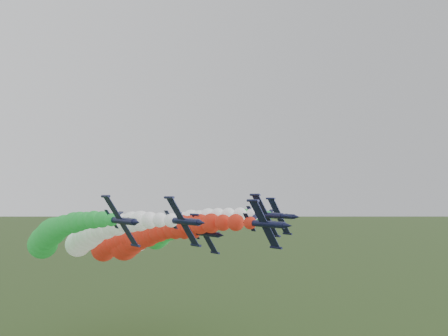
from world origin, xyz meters
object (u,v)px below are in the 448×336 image
(jet_outer_left, at_px, (50,237))
(jet_trail, at_px, (117,243))
(jet_inner_left, at_px, (91,236))
(jet_outer_right, at_px, (172,231))
(jet_lead, at_px, (142,239))
(jet_inner_right, at_px, (151,232))

(jet_outer_left, xyz_separation_m, jet_trail, (23.58, 6.83, -3.88))
(jet_inner_left, xyz_separation_m, jet_outer_right, (34.27, 12.07, -1.08))
(jet_outer_right, bearing_deg, jet_lead, -140.19)
(jet_lead, distance_m, jet_outer_right, 28.48)
(jet_lead, height_order, jet_trail, jet_lead)
(jet_lead, bearing_deg, jet_outer_right, 39.81)
(jet_inner_left, height_order, jet_outer_right, jet_inner_left)
(jet_lead, relative_size, jet_inner_right, 1.00)
(jet_lead, xyz_separation_m, jet_inner_left, (-12.39, 6.16, 1.03))
(jet_outer_left, bearing_deg, jet_inner_right, -5.87)
(jet_outer_left, bearing_deg, jet_trail, 16.15)
(jet_inner_left, xyz_separation_m, jet_inner_right, (21.20, 3.67, -0.26))
(jet_inner_left, bearing_deg, jet_trail, 43.16)
(jet_outer_left, bearing_deg, jet_inner_left, -36.80)
(jet_inner_right, relative_size, jet_outer_right, 1.00)
(jet_inner_right, bearing_deg, jet_outer_right, 32.74)
(jet_outer_right, bearing_deg, jet_inner_left, -160.59)
(jet_inner_left, bearing_deg, jet_inner_right, 9.81)
(jet_outer_left, distance_m, jet_trail, 24.85)
(jet_inner_left, distance_m, jet_inner_right, 21.52)
(jet_inner_right, distance_m, jet_outer_right, 15.56)
(jet_lead, relative_size, jet_outer_right, 1.00)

